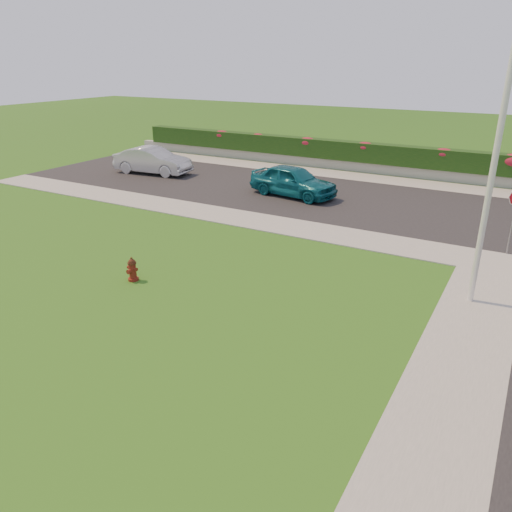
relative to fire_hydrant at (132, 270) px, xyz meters
The scene contains 17 objects.
ground 3.17m from the fire_hydrant, 40.02° to the right, with size 120.00×120.00×0.00m, color black.
street_far 12.25m from the fire_hydrant, 102.18° to the left, with size 26.00×8.00×0.04m, color black.
sidewalk_right 10.25m from the fire_hydrant, 23.16° to the right, with size 2.00×20.00×0.04m, color gray.
sidewalk_far 7.85m from the fire_hydrant, 117.21° to the left, with size 24.00×2.00×0.04m, color gray.
curb_corner 11.72m from the fire_hydrant, 36.52° to the left, with size 2.00×2.00×0.04m, color gray.
sidewalk_beyond 17.03m from the fire_hydrant, 85.23° to the left, with size 34.00×2.00×0.04m, color gray.
retaining_wall 18.53m from the fire_hydrant, 85.62° to the left, with size 34.00×0.40×0.60m, color gray.
hedge 18.64m from the fire_hydrant, 85.64° to the left, with size 32.00×0.90×1.10m, color black.
fire_hydrant is the anchor object (origin of this frame).
sedan_teal 11.31m from the fire_hydrant, 90.16° to the left, with size 1.76×4.37×1.49m, color #0C5462.
sedan_silver 15.09m from the fire_hydrant, 128.06° to the left, with size 1.59×4.55×1.50m, color #ADB0B5.
utility_pole 10.29m from the fire_hydrant, 21.24° to the left, with size 0.16×0.16×6.80m, color silver.
flower_clump_a 20.50m from the fire_hydrant, 115.51° to the left, with size 1.17×0.75×0.58m, color #A41C31.
flower_clump_b 19.46m from the fire_hydrant, 108.05° to the left, with size 1.01×0.65×0.50m, color #A41C31.
flower_clump_c 18.67m from the fire_hydrant, 97.73° to the left, with size 1.19×0.76×0.59m, color #A41C31.
flower_clump_d 18.54m from the fire_hydrant, 86.41° to the left, with size 1.15×0.74×0.58m, color #A41C31.
flower_clump_e 19.32m from the fire_hydrant, 73.26° to the left, with size 1.15×0.74×0.58m, color #A41C31.
Camera 1 is at (7.69, -8.19, 6.34)m, focal length 35.00 mm.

